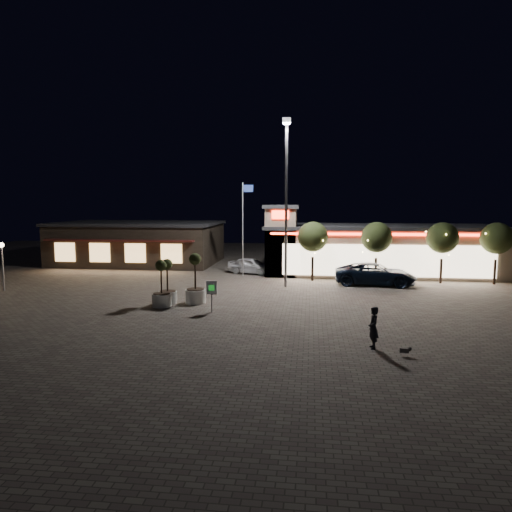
# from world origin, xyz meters

# --- Properties ---
(ground) EXTENTS (90.00, 90.00, 0.00)m
(ground) POSITION_xyz_m (0.00, 0.00, 0.00)
(ground) COLOR #625A4F
(ground) RESTS_ON ground
(retail_building) EXTENTS (20.40, 8.40, 6.10)m
(retail_building) POSITION_xyz_m (9.51, 15.82, 2.21)
(retail_building) COLOR gray
(retail_building) RESTS_ON ground
(restaurant_building) EXTENTS (16.40, 11.00, 4.30)m
(restaurant_building) POSITION_xyz_m (-14.00, 19.97, 2.16)
(restaurant_building) COLOR #382D23
(restaurant_building) RESTS_ON ground
(floodlight_pole) EXTENTS (0.60, 0.40, 12.38)m
(floodlight_pole) POSITION_xyz_m (2.00, 8.00, 7.02)
(floodlight_pole) COLOR gray
(floodlight_pole) RESTS_ON ground
(flagpole) EXTENTS (0.95, 0.10, 8.00)m
(flagpole) POSITION_xyz_m (-1.90, 13.00, 4.74)
(flagpole) COLOR white
(flagpole) RESTS_ON ground
(lamp_post_west) EXTENTS (0.36, 0.36, 3.48)m
(lamp_post_west) POSITION_xyz_m (-18.00, 4.00, 2.46)
(lamp_post_west) COLOR gray
(lamp_post_west) RESTS_ON ground
(string_tree_a) EXTENTS (2.42, 2.42, 4.79)m
(string_tree_a) POSITION_xyz_m (4.00, 11.00, 3.56)
(string_tree_a) COLOR #332319
(string_tree_a) RESTS_ON ground
(string_tree_b) EXTENTS (2.42, 2.42, 4.79)m
(string_tree_b) POSITION_xyz_m (9.00, 11.00, 3.56)
(string_tree_b) COLOR #332319
(string_tree_b) RESTS_ON ground
(string_tree_c) EXTENTS (2.42, 2.42, 4.79)m
(string_tree_c) POSITION_xyz_m (14.00, 11.00, 3.56)
(string_tree_c) COLOR #332319
(string_tree_c) RESTS_ON ground
(string_tree_d) EXTENTS (2.42, 2.42, 4.79)m
(string_tree_d) POSITION_xyz_m (18.00, 11.00, 3.56)
(string_tree_d) COLOR #332319
(string_tree_d) RESTS_ON ground
(pickup_truck) EXTENTS (6.32, 3.34, 1.69)m
(pickup_truck) POSITION_xyz_m (8.80, 9.63, 0.85)
(pickup_truck) COLOR black
(pickup_truck) RESTS_ON ground
(white_sedan) EXTENTS (4.58, 3.04, 1.45)m
(white_sedan) POSITION_xyz_m (-1.41, 14.00, 0.72)
(white_sedan) COLOR white
(white_sedan) RESTS_ON ground
(pedestrian) EXTENTS (0.52, 0.72, 1.83)m
(pedestrian) POSITION_xyz_m (6.59, -6.19, 0.92)
(pedestrian) COLOR black
(pedestrian) RESTS_ON ground
(dog) EXTENTS (0.48, 0.19, 0.26)m
(dog) POSITION_xyz_m (7.81, -7.02, 0.26)
(dog) COLOR #59514C
(dog) RESTS_ON ground
(planter_left) EXTENTS (1.17, 1.17, 2.87)m
(planter_left) POSITION_xyz_m (-5.11, 0.52, 0.89)
(planter_left) COLOR white
(planter_left) RESTS_ON ground
(planter_mid) EXTENTS (1.15, 1.15, 2.83)m
(planter_mid) POSITION_xyz_m (-4.99, 1.29, 0.87)
(planter_mid) COLOR white
(planter_mid) RESTS_ON ground
(planter_right) EXTENTS (1.29, 1.29, 3.17)m
(planter_right) POSITION_xyz_m (-3.31, 1.71, 0.98)
(planter_right) COLOR white
(planter_right) RESTS_ON ground
(valet_sign) EXTENTS (0.60, 0.11, 1.82)m
(valet_sign) POSITION_xyz_m (-1.77, -0.54, 1.28)
(valet_sign) COLOR gray
(valet_sign) RESTS_ON ground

